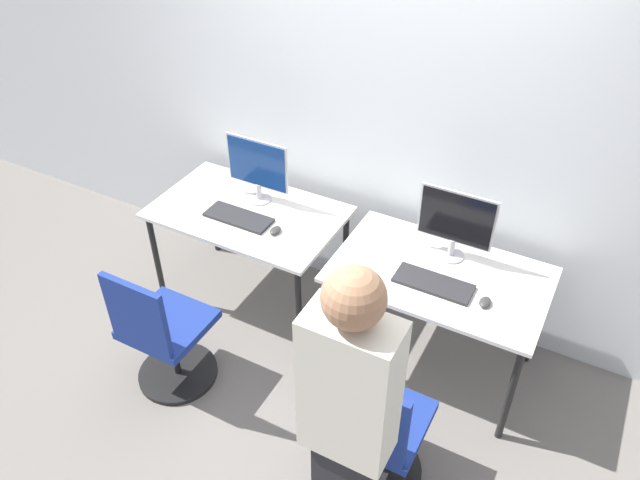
# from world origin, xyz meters

# --- Properties ---
(ground_plane) EXTENTS (20.00, 20.00, 0.00)m
(ground_plane) POSITION_xyz_m (0.00, 0.00, 0.00)
(ground_plane) COLOR slate
(wall_back) EXTENTS (12.00, 0.05, 2.80)m
(wall_back) POSITION_xyz_m (0.00, 0.86, 1.40)
(wall_back) COLOR silver
(wall_back) RESTS_ON ground_plane
(desk_left) EXTENTS (1.19, 0.73, 0.74)m
(desk_left) POSITION_xyz_m (-0.64, 0.37, 0.66)
(desk_left) COLOR silver
(desk_left) RESTS_ON ground_plane
(monitor_left) EXTENTS (0.43, 0.16, 0.43)m
(monitor_left) POSITION_xyz_m (-0.64, 0.51, 0.98)
(monitor_left) COLOR #B2B2B7
(monitor_left) RESTS_ON desk_left
(keyboard_left) EXTENTS (0.43, 0.17, 0.02)m
(keyboard_left) POSITION_xyz_m (-0.64, 0.27, 0.75)
(keyboard_left) COLOR #262628
(keyboard_left) RESTS_ON desk_left
(mouse_left) EXTENTS (0.06, 0.09, 0.03)m
(mouse_left) POSITION_xyz_m (-0.36, 0.25, 0.76)
(mouse_left) COLOR #333333
(mouse_left) RESTS_ON desk_left
(office_chair_left) EXTENTS (0.48, 0.48, 0.90)m
(office_chair_left) POSITION_xyz_m (-0.67, -0.50, 0.37)
(office_chair_left) COLOR black
(office_chair_left) RESTS_ON ground_plane
(desk_right) EXTENTS (1.19, 0.73, 0.74)m
(desk_right) POSITION_xyz_m (0.64, 0.37, 0.66)
(desk_right) COLOR silver
(desk_right) RESTS_ON ground_plane
(monitor_right) EXTENTS (0.43, 0.16, 0.43)m
(monitor_right) POSITION_xyz_m (0.64, 0.54, 0.98)
(monitor_right) COLOR #B2B2B7
(monitor_right) RESTS_ON desk_right
(keyboard_right) EXTENTS (0.43, 0.17, 0.02)m
(keyboard_right) POSITION_xyz_m (0.64, 0.26, 0.75)
(keyboard_right) COLOR #262628
(keyboard_right) RESTS_ON desk_right
(mouse_right) EXTENTS (0.06, 0.09, 0.03)m
(mouse_right) POSITION_xyz_m (0.93, 0.24, 0.76)
(mouse_right) COLOR #333333
(mouse_right) RESTS_ON desk_right
(office_chair_right) EXTENTS (0.48, 0.48, 0.90)m
(office_chair_right) POSITION_xyz_m (0.67, -0.52, 0.37)
(office_chair_right) COLOR black
(office_chair_right) RESTS_ON ground_plane
(person_right) EXTENTS (0.36, 0.23, 1.72)m
(person_right) POSITION_xyz_m (0.68, -0.89, 0.95)
(person_right) COLOR #232328
(person_right) RESTS_ON ground_plane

